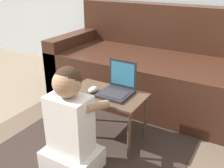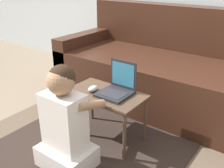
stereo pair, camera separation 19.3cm
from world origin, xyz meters
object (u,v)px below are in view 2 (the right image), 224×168
Objects in this scene: computer_mouse at (93,89)px; person_seated at (65,124)px; couch at (178,74)px; laptop at (117,89)px; laptop_desk at (106,99)px.

computer_mouse is 0.13× the size of person_seated.
computer_mouse is (-0.30, -0.89, 0.10)m from couch.
laptop is (-0.13, -0.82, 0.11)m from couch.
laptop_desk is 2.46× the size of laptop.
couch is at bearing 80.37° from person_seated.
couch is 9.76× the size of laptop.
couch is 23.96× the size of computer_mouse.
laptop is 0.18m from computer_mouse.
couch reaches higher than laptop_desk.
computer_mouse is (-0.17, -0.07, -0.02)m from laptop.
laptop is 0.33× the size of person_seated.
laptop is (0.07, 0.03, 0.09)m from laptop_desk.
computer_mouse reaches higher than laptop_desk.
person_seated is at bearing -91.57° from laptop_desk.
couch is at bearing 76.63° from laptop_desk.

